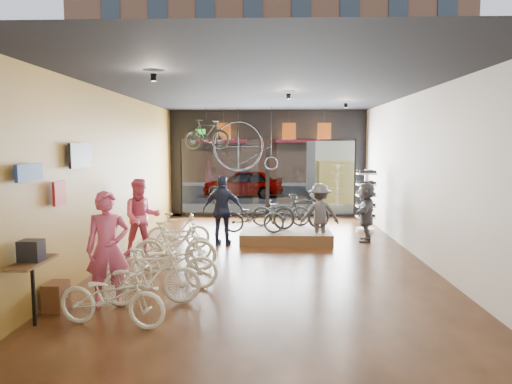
{
  "coord_description": "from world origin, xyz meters",
  "views": [
    {
      "loc": [
        0.09,
        -10.47,
        2.61
      ],
      "look_at": [
        -0.28,
        1.4,
        1.36
      ],
      "focal_mm": 32.0,
      "sensor_mm": 36.0,
      "label": 1
    }
  ],
  "objects_px": {
    "display_bike_left": "(254,217)",
    "display_bike_mid": "(302,212)",
    "floor_bike_1": "(152,277)",
    "floor_bike_3": "(175,247)",
    "customer_2": "(223,210)",
    "floor_bike_0": "(112,297)",
    "floor_bike_5": "(178,231)",
    "floor_bike_2": "(168,264)",
    "customer_1": "(142,217)",
    "sunglasses_rack": "(366,201)",
    "penny_farthing": "(249,147)",
    "floor_bike_4": "(176,242)",
    "customer_5": "(366,212)",
    "customer_3": "(320,214)",
    "box_truck": "(337,171)",
    "display_platform": "(285,235)",
    "display_bike_right": "(281,211)",
    "hung_bike": "(206,134)",
    "customer_0": "(108,249)",
    "street_car": "(243,183)"
  },
  "relations": [
    {
      "from": "display_bike_left",
      "to": "display_bike_mid",
      "type": "height_order",
      "value": "display_bike_mid"
    },
    {
      "from": "floor_bike_1",
      "to": "display_bike_left",
      "type": "bearing_deg",
      "value": -28.96
    },
    {
      "from": "floor_bike_3",
      "to": "customer_2",
      "type": "height_order",
      "value": "customer_2"
    },
    {
      "from": "floor_bike_0",
      "to": "floor_bike_5",
      "type": "height_order",
      "value": "floor_bike_5"
    },
    {
      "from": "floor_bike_2",
      "to": "customer_1",
      "type": "distance_m",
      "value": 2.79
    },
    {
      "from": "floor_bike_0",
      "to": "sunglasses_rack",
      "type": "distance_m",
      "value": 8.94
    },
    {
      "from": "display_bike_mid",
      "to": "penny_farthing",
      "type": "distance_m",
      "value": 3.36
    },
    {
      "from": "floor_bike_4",
      "to": "customer_5",
      "type": "relative_size",
      "value": 1.0
    },
    {
      "from": "customer_3",
      "to": "floor_bike_3",
      "type": "bearing_deg",
      "value": 35.68
    },
    {
      "from": "box_truck",
      "to": "customer_2",
      "type": "relative_size",
      "value": 3.84
    },
    {
      "from": "floor_bike_3",
      "to": "customer_2",
      "type": "bearing_deg",
      "value": -18.94
    },
    {
      "from": "floor_bike_3",
      "to": "sunglasses_rack",
      "type": "bearing_deg",
      "value": -49.55
    },
    {
      "from": "sunglasses_rack",
      "to": "floor_bike_0",
      "type": "bearing_deg",
      "value": -118.4
    },
    {
      "from": "display_bike_mid",
      "to": "floor_bike_1",
      "type": "bearing_deg",
      "value": 137.27
    },
    {
      "from": "display_platform",
      "to": "customer_1",
      "type": "bearing_deg",
      "value": -152.32
    },
    {
      "from": "floor_bike_0",
      "to": "display_platform",
      "type": "bearing_deg",
      "value": -14.04
    },
    {
      "from": "display_platform",
      "to": "customer_3",
      "type": "relative_size",
      "value": 1.51
    },
    {
      "from": "customer_2",
      "to": "display_bike_mid",
      "type": "bearing_deg",
      "value": -154.46
    },
    {
      "from": "floor_bike_0",
      "to": "floor_bike_1",
      "type": "height_order",
      "value": "floor_bike_1"
    },
    {
      "from": "display_bike_left",
      "to": "customer_2",
      "type": "bearing_deg",
      "value": 103.54
    },
    {
      "from": "display_bike_right",
      "to": "customer_2",
      "type": "bearing_deg",
      "value": 125.37
    },
    {
      "from": "box_truck",
      "to": "display_bike_right",
      "type": "xyz_separation_m",
      "value": [
        -2.83,
        -8.73,
        -0.64
      ]
    },
    {
      "from": "customer_3",
      "to": "floor_bike_4",
      "type": "bearing_deg",
      "value": 24.56
    },
    {
      "from": "customer_3",
      "to": "penny_farthing",
      "type": "height_order",
      "value": "penny_farthing"
    },
    {
      "from": "display_bike_left",
      "to": "box_truck",
      "type": "bearing_deg",
      "value": -16.9
    },
    {
      "from": "display_bike_right",
      "to": "penny_farthing",
      "type": "distance_m",
      "value": 2.82
    },
    {
      "from": "floor_bike_2",
      "to": "floor_bike_1",
      "type": "bearing_deg",
      "value": 170.23
    },
    {
      "from": "floor_bike_2",
      "to": "floor_bike_4",
      "type": "xyz_separation_m",
      "value": [
        -0.27,
        2.02,
        -0.05
      ]
    },
    {
      "from": "floor_bike_3",
      "to": "display_bike_right",
      "type": "relative_size",
      "value": 1.04
    },
    {
      "from": "floor_bike_5",
      "to": "customer_2",
      "type": "distance_m",
      "value": 1.26
    },
    {
      "from": "display_platform",
      "to": "penny_farthing",
      "type": "relative_size",
      "value": 1.2
    },
    {
      "from": "display_bike_mid",
      "to": "floor_bike_4",
      "type": "bearing_deg",
      "value": 113.44
    },
    {
      "from": "customer_5",
      "to": "customer_1",
      "type": "bearing_deg",
      "value": -58.73
    },
    {
      "from": "floor_bike_2",
      "to": "hung_bike",
      "type": "relative_size",
      "value": 1.12
    },
    {
      "from": "floor_bike_4",
      "to": "display_bike_left",
      "type": "height_order",
      "value": "display_bike_left"
    },
    {
      "from": "customer_2",
      "to": "penny_farthing",
      "type": "height_order",
      "value": "penny_farthing"
    },
    {
      "from": "floor_bike_1",
      "to": "penny_farthing",
      "type": "height_order",
      "value": "penny_farthing"
    },
    {
      "from": "customer_2",
      "to": "customer_5",
      "type": "relative_size",
      "value": 1.13
    },
    {
      "from": "floor_bike_4",
      "to": "customer_1",
      "type": "height_order",
      "value": "customer_1"
    },
    {
      "from": "floor_bike_4",
      "to": "customer_2",
      "type": "relative_size",
      "value": 0.88
    },
    {
      "from": "customer_2",
      "to": "customer_5",
      "type": "xyz_separation_m",
      "value": [
        3.79,
        0.61,
        -0.11
      ]
    },
    {
      "from": "floor_bike_1",
      "to": "display_bike_mid",
      "type": "xyz_separation_m",
      "value": [
        2.77,
        5.14,
        0.31
      ]
    },
    {
      "from": "customer_0",
      "to": "penny_farthing",
      "type": "distance_m",
      "value": 7.99
    },
    {
      "from": "customer_2",
      "to": "floor_bike_0",
      "type": "bearing_deg",
      "value": 86.37
    },
    {
      "from": "display_bike_left",
      "to": "display_platform",
      "type": "bearing_deg",
      "value": -55.99
    },
    {
      "from": "street_car",
      "to": "floor_bike_0",
      "type": "xyz_separation_m",
      "value": [
        -0.92,
        -16.21,
        -0.25
      ]
    },
    {
      "from": "display_bike_mid",
      "to": "display_bike_right",
      "type": "relative_size",
      "value": 0.97
    },
    {
      "from": "customer_1",
      "to": "customer_2",
      "type": "xyz_separation_m",
      "value": [
        1.79,
        1.15,
        0.0
      ]
    },
    {
      "from": "floor_bike_3",
      "to": "floor_bike_4",
      "type": "bearing_deg",
      "value": 7.63
    },
    {
      "from": "box_truck",
      "to": "floor_bike_1",
      "type": "relative_size",
      "value": 4.42
    }
  ]
}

